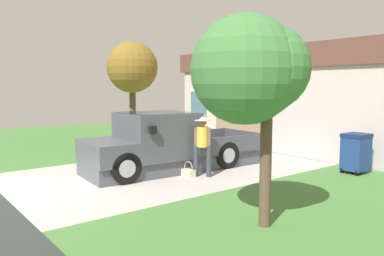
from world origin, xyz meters
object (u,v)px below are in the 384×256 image
object	(u,v)px
pickup_truck	(161,145)
wheeled_trash_bin	(356,152)
house_with_garage	(313,98)
neighbor_tree	(133,69)
handbag	(188,172)
front_yard_tree	(252,70)
person_with_hat	(202,142)

from	to	relation	value
pickup_truck	wheeled_trash_bin	distance (m)	5.46
house_with_garage	neighbor_tree	world-z (taller)	neighbor_tree
house_with_garage	wheeled_trash_bin	world-z (taller)	house_with_garage
handbag	house_with_garage	world-z (taller)	house_with_garage
pickup_truck	neighbor_tree	distance (m)	5.77
pickup_truck	house_with_garage	size ratio (longest dim) A/B	0.51
front_yard_tree	neighbor_tree	size ratio (longest dim) A/B	0.86
person_with_hat	pickup_truck	bearing A→B (deg)	-24.40
handbag	neighbor_tree	size ratio (longest dim) A/B	0.10
person_with_hat	neighbor_tree	size ratio (longest dim) A/B	0.39
wheeled_trash_bin	handbag	bearing A→B (deg)	-123.12
front_yard_tree	wheeled_trash_bin	xyz separation A→B (m)	(-1.00, 5.37, -2.09)
person_with_hat	wheeled_trash_bin	distance (m)	4.33
front_yard_tree	wheeled_trash_bin	size ratio (longest dim) A/B	3.24
person_with_hat	front_yard_tree	world-z (taller)	front_yard_tree
handbag	front_yard_tree	distance (m)	4.63
pickup_truck	handbag	distance (m)	1.25
pickup_truck	wheeled_trash_bin	world-z (taller)	pickup_truck
person_with_hat	front_yard_tree	distance (m)	4.16
neighbor_tree	pickup_truck	bearing A→B (deg)	-21.21
front_yard_tree	house_with_garage	bearing A→B (deg)	118.57
pickup_truck	house_with_garage	bearing A→B (deg)	-84.44
person_with_hat	neighbor_tree	distance (m)	6.73
neighbor_tree	wheeled_trash_bin	distance (m)	9.16
person_with_hat	handbag	world-z (taller)	person_with_hat
pickup_truck	person_with_hat	distance (m)	1.38
handbag	front_yard_tree	size ratio (longest dim) A/B	0.12
front_yard_tree	neighbor_tree	xyz separation A→B (m)	(-9.54, 3.19, 0.44)
house_with_garage	wheeled_trash_bin	distance (m)	5.30
pickup_truck	person_with_hat	xyz separation A→B (m)	(1.29, 0.45, 0.19)
house_with_garage	pickup_truck	bearing A→B (deg)	-88.78
house_with_garage	front_yard_tree	world-z (taller)	house_with_garage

